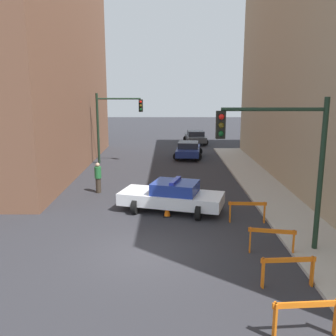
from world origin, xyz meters
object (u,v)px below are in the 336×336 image
(barrier_front, at_px, (306,313))
(barrier_back, at_px, (272,237))
(police_car, at_px, (172,196))
(traffic_cone, at_px, (167,210))
(parked_car_near, at_px, (188,149))
(barrier_corner, at_px, (248,208))
(traffic_light_near, at_px, (288,152))
(pedestrian_crossing, at_px, (98,177))
(parked_car_mid, at_px, (196,137))
(traffic_light_far, at_px, (113,118))
(barrier_mid, at_px, (288,267))

(barrier_front, height_order, barrier_back, same)
(police_car, xyz_separation_m, traffic_cone, (-0.23, -0.74, -0.41))
(parked_car_near, distance_m, barrier_corner, 15.06)
(traffic_light_near, distance_m, barrier_corner, 4.13)
(traffic_light_near, height_order, pedestrian_crossing, traffic_light_near)
(traffic_light_near, height_order, police_car, traffic_light_near)
(traffic_light_near, bearing_deg, barrier_front, -99.99)
(barrier_corner, bearing_deg, parked_car_near, 96.47)
(parked_car_mid, distance_m, barrier_back, 25.81)
(pedestrian_crossing, height_order, traffic_cone, pedestrian_crossing)
(traffic_light_near, xyz_separation_m, barrier_corner, (-0.60, 2.87, -2.91))
(police_car, relative_size, barrier_front, 3.15)
(traffic_light_far, xyz_separation_m, barrier_mid, (7.51, -17.81, -2.78))
(police_car, height_order, pedestrian_crossing, pedestrian_crossing)
(traffic_light_near, height_order, traffic_cone, traffic_light_near)
(parked_car_mid, bearing_deg, barrier_back, -90.59)
(barrier_mid, distance_m, traffic_cone, 6.92)
(parked_car_near, relative_size, barrier_front, 2.79)
(parked_car_mid, bearing_deg, traffic_light_near, -89.69)
(barrier_front, bearing_deg, barrier_back, 84.63)
(barrier_corner, bearing_deg, pedestrian_crossing, 147.27)
(barrier_mid, bearing_deg, barrier_corner, 90.78)
(pedestrian_crossing, distance_m, barrier_front, 13.88)
(police_car, xyz_separation_m, parked_car_mid, (2.59, 21.24, -0.05))
(pedestrian_crossing, relative_size, barrier_mid, 1.04)
(traffic_light_far, bearing_deg, police_car, -68.87)
(parked_car_near, bearing_deg, police_car, -90.36)
(traffic_light_far, bearing_deg, traffic_cone, -71.08)
(police_car, bearing_deg, traffic_light_far, 37.29)
(barrier_front, xyz_separation_m, traffic_cone, (-3.17, 8.21, -0.30))
(traffic_light_near, xyz_separation_m, police_car, (-3.75, 4.36, -2.81))
(traffic_light_near, relative_size, traffic_light_far, 1.00)
(parked_car_mid, bearing_deg, traffic_light_far, -126.37)
(barrier_front, distance_m, traffic_cone, 8.81)
(parked_car_near, xyz_separation_m, barrier_front, (1.48, -22.42, -0.06))
(barrier_back, bearing_deg, barrier_mid, -93.40)
(barrier_front, bearing_deg, parked_car_mid, 90.66)
(traffic_light_near, height_order, parked_car_mid, traffic_light_near)
(police_car, height_order, traffic_cone, police_car)
(parked_car_mid, bearing_deg, barrier_corner, -90.87)
(pedestrian_crossing, xyz_separation_m, barrier_corner, (7.13, -4.58, -0.24))
(parked_car_near, xyz_separation_m, barrier_corner, (1.70, -14.96, -0.06))
(police_car, distance_m, barrier_front, 9.42)
(police_car, relative_size, barrier_mid, 3.14)
(parked_car_near, height_order, pedestrian_crossing, pedestrian_crossing)
(traffic_light_far, xyz_separation_m, barrier_back, (7.64, -15.64, -2.78))
(police_car, xyz_separation_m, pedestrian_crossing, (-3.97, 3.09, 0.14))
(police_car, height_order, barrier_mid, police_car)
(barrier_front, height_order, barrier_mid, same)
(barrier_front, relative_size, barrier_back, 1.01)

